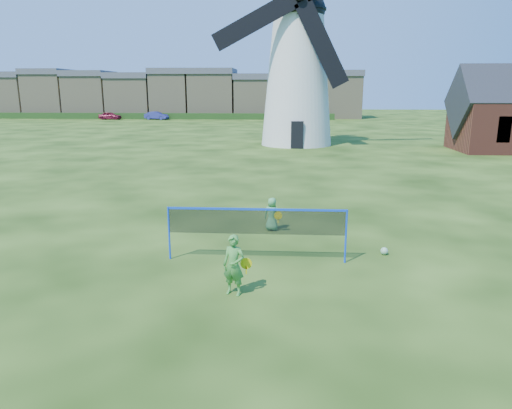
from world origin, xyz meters
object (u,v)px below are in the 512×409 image
object	(u,v)px
windmill	(298,69)
player_boy	(272,214)
player_girl	(234,265)
car_right	(157,116)
car_left	(110,116)
play_ball	(384,251)
badminton_net	(256,222)

from	to	relation	value
windmill	player_boy	world-z (taller)	windmill
player_girl	car_right	bearing A→B (deg)	124.48
car_left	player_girl	bearing A→B (deg)	-154.54
player_boy	play_ball	world-z (taller)	player_boy
car_left	car_right	size ratio (longest dim) A/B	0.94
player_girl	car_left	bearing A→B (deg)	130.42
windmill	player_girl	size ratio (longest dim) A/B	12.94
badminton_net	car_left	bearing A→B (deg)	113.62
player_girl	windmill	bearing A→B (deg)	103.97
player_boy	badminton_net	bearing A→B (deg)	99.10
badminton_net	car_left	world-z (taller)	badminton_net
player_girl	player_boy	size ratio (longest dim) A/B	1.27
player_girl	player_boy	world-z (taller)	player_girl
windmill	play_ball	bearing A→B (deg)	-86.02
badminton_net	player_boy	size ratio (longest dim) A/B	4.38
play_ball	car_right	xyz separation A→B (m)	(-24.28, 64.22, 0.53)
windmill	player_boy	size ratio (longest dim) A/B	16.48
player_girl	play_ball	xyz separation A→B (m)	(4.14, 3.04, -0.62)
windmill	play_ball	distance (m)	29.58
badminton_net	player_boy	world-z (taller)	badminton_net
windmill	car_left	size ratio (longest dim) A/B	5.18
car_left	windmill	bearing A→B (deg)	-136.48
windmill	car_right	distance (m)	42.24
windmill	player_girl	xyz separation A→B (m)	(-2.14, -31.85, -5.77)
player_girl	play_ball	distance (m)	5.18
play_ball	player_girl	bearing A→B (deg)	-143.71
player_boy	car_right	distance (m)	65.35
badminton_net	windmill	bearing A→B (deg)	86.63
windmill	car_left	bearing A→B (deg)	130.66
windmill	car_left	xyz separation A→B (m)	(-29.88, 34.79, -5.88)
player_boy	car_left	world-z (taller)	car_left
player_girl	badminton_net	bearing A→B (deg)	98.01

